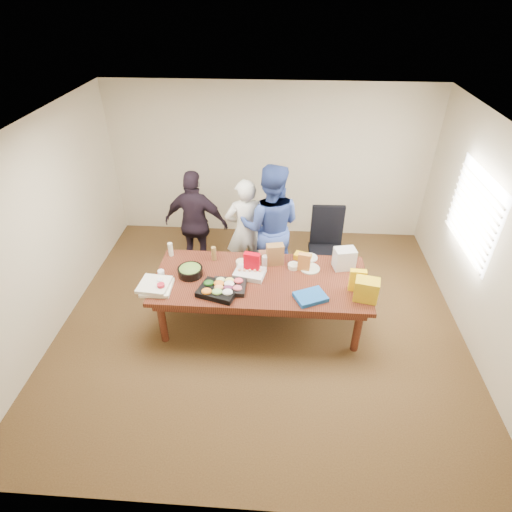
# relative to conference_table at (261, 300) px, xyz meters

# --- Properties ---
(floor) EXTENTS (5.50, 5.00, 0.02)m
(floor) POSITION_rel_conference_table_xyz_m (0.00, 0.00, -0.39)
(floor) COLOR #47301E
(floor) RESTS_ON ground
(ceiling) EXTENTS (5.50, 5.00, 0.02)m
(ceiling) POSITION_rel_conference_table_xyz_m (0.00, 0.00, 2.33)
(ceiling) COLOR white
(ceiling) RESTS_ON wall_back
(wall_back) EXTENTS (5.50, 0.04, 2.70)m
(wall_back) POSITION_rel_conference_table_xyz_m (0.00, 2.50, 0.98)
(wall_back) COLOR beige
(wall_back) RESTS_ON floor
(wall_front) EXTENTS (5.50, 0.04, 2.70)m
(wall_front) POSITION_rel_conference_table_xyz_m (0.00, -2.50, 0.98)
(wall_front) COLOR beige
(wall_front) RESTS_ON floor
(wall_left) EXTENTS (0.04, 5.00, 2.70)m
(wall_left) POSITION_rel_conference_table_xyz_m (-2.75, 0.00, 0.98)
(wall_left) COLOR beige
(wall_left) RESTS_ON floor
(wall_right) EXTENTS (0.04, 5.00, 2.70)m
(wall_right) POSITION_rel_conference_table_xyz_m (2.75, 0.00, 0.98)
(wall_right) COLOR beige
(wall_right) RESTS_ON floor
(window_panel) EXTENTS (0.03, 1.40, 1.10)m
(window_panel) POSITION_rel_conference_table_xyz_m (2.72, 0.60, 1.12)
(window_panel) COLOR white
(window_panel) RESTS_ON wall_right
(window_blinds) EXTENTS (0.04, 1.36, 1.00)m
(window_blinds) POSITION_rel_conference_table_xyz_m (2.68, 0.60, 1.12)
(window_blinds) COLOR beige
(window_blinds) RESTS_ON wall_right
(conference_table) EXTENTS (2.80, 1.20, 0.75)m
(conference_table) POSITION_rel_conference_table_xyz_m (0.00, 0.00, 0.00)
(conference_table) COLOR #4C1C0F
(conference_table) RESTS_ON floor
(office_chair) EXTENTS (0.61, 0.61, 1.17)m
(office_chair) POSITION_rel_conference_table_xyz_m (0.94, 0.98, 0.21)
(office_chair) COLOR black
(office_chair) RESTS_ON floor
(person_center) EXTENTS (0.70, 0.56, 1.66)m
(person_center) POSITION_rel_conference_table_xyz_m (-0.30, 1.08, 0.46)
(person_center) COLOR silver
(person_center) RESTS_ON floor
(person_right) EXTENTS (0.98, 0.78, 1.94)m
(person_right) POSITION_rel_conference_table_xyz_m (0.08, 0.98, 0.59)
(person_right) COLOR #2D438F
(person_right) RESTS_ON floor
(person_left) EXTENTS (1.05, 0.55, 1.71)m
(person_left) POSITION_rel_conference_table_xyz_m (-1.07, 1.19, 0.48)
(person_left) COLOR black
(person_left) RESTS_ON floor
(veggie_tray) EXTENTS (0.56, 0.49, 0.07)m
(veggie_tray) POSITION_rel_conference_table_xyz_m (-0.52, -0.32, 0.41)
(veggie_tray) COLOR black
(veggie_tray) RESTS_ON conference_table
(fruit_tray) EXTENTS (0.43, 0.34, 0.06)m
(fruit_tray) POSITION_rel_conference_table_xyz_m (-0.39, -0.24, 0.41)
(fruit_tray) COLOR black
(fruit_tray) RESTS_ON conference_table
(sheet_cake) EXTENTS (0.44, 0.37, 0.07)m
(sheet_cake) POSITION_rel_conference_table_xyz_m (-0.15, 0.06, 0.41)
(sheet_cake) COLOR silver
(sheet_cake) RESTS_ON conference_table
(salad_bowl) EXTENTS (0.40, 0.40, 0.11)m
(salad_bowl) POSITION_rel_conference_table_xyz_m (-0.94, 0.02, 0.43)
(salad_bowl) COLOR black
(salad_bowl) RESTS_ON conference_table
(chip_bag_blue) EXTENTS (0.45, 0.41, 0.06)m
(chip_bag_blue) POSITION_rel_conference_table_xyz_m (0.63, -0.36, 0.40)
(chip_bag_blue) COLOR #144F9F
(chip_bag_blue) RESTS_ON conference_table
(chip_bag_red) EXTENTS (0.22, 0.12, 0.30)m
(chip_bag_red) POSITION_rel_conference_table_xyz_m (-0.13, 0.12, 0.53)
(chip_bag_red) COLOR #C10010
(chip_bag_red) RESTS_ON conference_table
(chip_bag_yellow) EXTENTS (0.20, 0.09, 0.30)m
(chip_bag_yellow) POSITION_rel_conference_table_xyz_m (1.21, -0.15, 0.52)
(chip_bag_yellow) COLOR yellow
(chip_bag_yellow) RESTS_ON conference_table
(chip_bag_orange) EXTENTS (0.18, 0.10, 0.26)m
(chip_bag_orange) POSITION_rel_conference_table_xyz_m (0.56, 0.23, 0.50)
(chip_bag_orange) COLOR #CE7C37
(chip_bag_orange) RESTS_ON conference_table
(mayo_jar) EXTENTS (0.10, 0.10, 0.14)m
(mayo_jar) POSITION_rel_conference_table_xyz_m (0.04, 0.31, 0.45)
(mayo_jar) COLOR silver
(mayo_jar) RESTS_ON conference_table
(mustard_bottle) EXTENTS (0.08, 0.08, 0.18)m
(mustard_bottle) POSITION_rel_conference_table_xyz_m (0.19, 0.42, 0.46)
(mustard_bottle) COLOR yellow
(mustard_bottle) RESTS_ON conference_table
(dressing_bottle) EXTENTS (0.08, 0.08, 0.21)m
(dressing_bottle) POSITION_rel_conference_table_xyz_m (-0.68, 0.39, 0.48)
(dressing_bottle) COLOR brown
(dressing_bottle) RESTS_ON conference_table
(ranch_bottle) EXTENTS (0.07, 0.07, 0.20)m
(ranch_bottle) POSITION_rel_conference_table_xyz_m (-1.30, 0.46, 0.48)
(ranch_bottle) COLOR beige
(ranch_bottle) RESTS_ON conference_table
(banana_bunch) EXTENTS (0.26, 0.21, 0.08)m
(banana_bunch) POSITION_rel_conference_table_xyz_m (0.56, 0.49, 0.41)
(banana_bunch) COLOR #EFB013
(banana_bunch) RESTS_ON conference_table
(bread_loaf) EXTENTS (0.31, 0.16, 0.12)m
(bread_loaf) POSITION_rel_conference_table_xyz_m (0.10, 0.45, 0.43)
(bread_loaf) COLOR brown
(bread_loaf) RESTS_ON conference_table
(kraft_bag) EXTENTS (0.25, 0.18, 0.30)m
(kraft_bag) POSITION_rel_conference_table_xyz_m (0.17, 0.36, 0.53)
(kraft_bag) COLOR brown
(kraft_bag) RESTS_ON conference_table
(red_cup) EXTENTS (0.10, 0.10, 0.12)m
(red_cup) POSITION_rel_conference_table_xyz_m (-1.23, -0.36, 0.44)
(red_cup) COLOR red
(red_cup) RESTS_ON conference_table
(clear_cup_a) EXTENTS (0.08, 0.08, 0.10)m
(clear_cup_a) POSITION_rel_conference_table_xyz_m (-1.27, -0.23, 0.43)
(clear_cup_a) COLOR white
(clear_cup_a) RESTS_ON conference_table
(clear_cup_b) EXTENTS (0.10, 0.10, 0.12)m
(clear_cup_b) POSITION_rel_conference_table_xyz_m (-1.30, -0.07, 0.43)
(clear_cup_b) COLOR silver
(clear_cup_b) RESTS_ON conference_table
(pizza_box_lower) EXTENTS (0.38, 0.38, 0.04)m
(pizza_box_lower) POSITION_rel_conference_table_xyz_m (-1.30, -0.30, 0.40)
(pizza_box_lower) COLOR white
(pizza_box_lower) RESTS_ON conference_table
(pizza_box_upper) EXTENTS (0.40, 0.40, 0.04)m
(pizza_box_upper) POSITION_rel_conference_table_xyz_m (-1.33, -0.30, 0.44)
(pizza_box_upper) COLOR silver
(pizza_box_upper) RESTS_ON pizza_box_lower
(plate_a) EXTENTS (0.29, 0.29, 0.02)m
(plate_a) POSITION_rel_conference_table_xyz_m (0.65, 0.26, 0.38)
(plate_a) COLOR beige
(plate_a) RESTS_ON conference_table
(plate_b) EXTENTS (0.26, 0.26, 0.01)m
(plate_b) POSITION_rel_conference_table_xyz_m (0.66, 0.52, 0.38)
(plate_b) COLOR silver
(plate_b) RESTS_ON conference_table
(dip_bowl_a) EXTENTS (0.17, 0.17, 0.06)m
(dip_bowl_a) POSITION_rel_conference_table_xyz_m (0.43, 0.27, 0.41)
(dip_bowl_a) COLOR silver
(dip_bowl_a) RESTS_ON conference_table
(dip_bowl_b) EXTENTS (0.16, 0.16, 0.06)m
(dip_bowl_b) POSITION_rel_conference_table_xyz_m (-0.28, 0.30, 0.41)
(dip_bowl_b) COLOR beige
(dip_bowl_b) RESTS_ON conference_table
(grocery_bag_white) EXTENTS (0.31, 0.25, 0.29)m
(grocery_bag_white) POSITION_rel_conference_table_xyz_m (1.11, 0.32, 0.52)
(grocery_bag_white) COLOR silver
(grocery_bag_white) RESTS_ON conference_table
(grocery_bag_yellow) EXTENTS (0.32, 0.25, 0.29)m
(grocery_bag_yellow) POSITION_rel_conference_table_xyz_m (1.30, -0.32, 0.52)
(grocery_bag_yellow) COLOR gold
(grocery_bag_yellow) RESTS_ON conference_table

